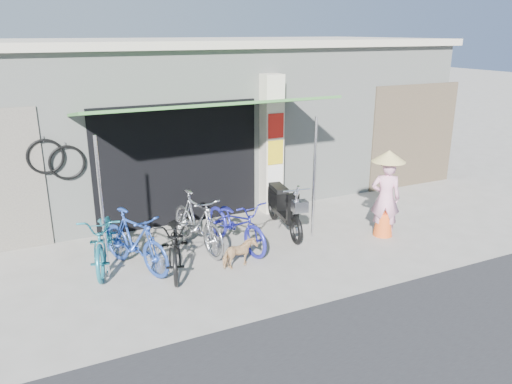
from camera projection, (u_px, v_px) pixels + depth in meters
name	position (u px, v px, depth m)	size (l,w,h in m)	color
ground	(291.00, 260.00, 8.77)	(80.00, 80.00, 0.00)	gray
bicycle_shop	(193.00, 114.00, 12.57)	(12.30, 5.30, 3.66)	#9CA199
shop_pillar	(271.00, 145.00, 10.76)	(0.42, 0.44, 3.00)	beige
awning	(206.00, 108.00, 9.02)	(4.60, 1.88, 2.72)	#32642D
neighbour_right	(414.00, 136.00, 12.64)	(2.60, 0.06, 2.60)	brown
bike_teal	(104.00, 238.00, 8.45)	(0.66, 1.90, 1.00)	#1B6A7C
bike_blue	(135.00, 241.00, 8.31)	(0.48, 1.71, 1.03)	navy
bike_black	(176.00, 242.00, 8.34)	(0.65, 1.85, 0.97)	black
bike_silver	(197.00, 222.00, 9.06)	(0.51, 1.80, 1.08)	#9FA0A4
bike_navy	(236.00, 223.00, 9.18)	(0.64, 1.83, 0.96)	#212398
street_dog	(239.00, 254.00, 8.44)	(0.27, 0.60, 0.51)	#997C51
moped	(283.00, 207.00, 9.96)	(0.60, 1.88, 1.07)	black
nun	(386.00, 194.00, 9.60)	(0.67, 0.64, 1.72)	pink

